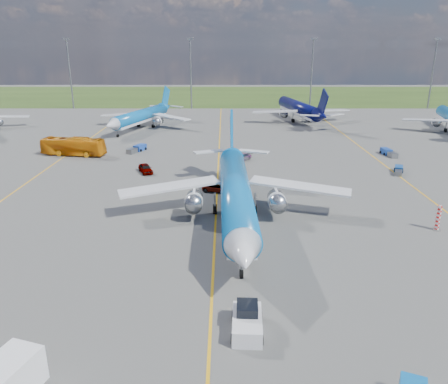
{
  "coord_description": "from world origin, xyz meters",
  "views": [
    {
      "loc": [
        1.06,
        -39.12,
        20.68
      ],
      "look_at": [
        1.04,
        10.01,
        4.0
      ],
      "focal_mm": 35.0,
      "sensor_mm": 36.0,
      "label": 1
    }
  ],
  "objects_px": {
    "service_car_c": "(241,157)",
    "baggage_tug_w": "(399,170)",
    "service_car_a": "(146,168)",
    "baggage_tug_e": "(388,153)",
    "pushback_tug": "(247,321)",
    "baggage_tug_c": "(137,149)",
    "bg_jet_nnw": "(142,129)",
    "warning_post": "(438,218)",
    "apron_bus": "(73,146)",
    "service_car_b": "(217,188)",
    "bg_jet_n": "(298,121)",
    "main_airliner": "(236,221)"
  },
  "relations": [
    {
      "from": "service_car_c",
      "to": "baggage_tug_w",
      "type": "xyz_separation_m",
      "value": [
        26.28,
        -8.46,
        -0.17
      ]
    },
    {
      "from": "service_car_a",
      "to": "baggage_tug_e",
      "type": "bearing_deg",
      "value": -8.09
    },
    {
      "from": "pushback_tug",
      "to": "baggage_tug_c",
      "type": "height_order",
      "value": "pushback_tug"
    },
    {
      "from": "bg_jet_nnw",
      "to": "pushback_tug",
      "type": "xyz_separation_m",
      "value": [
        23.06,
        -83.91,
        0.81
      ]
    },
    {
      "from": "baggage_tug_e",
      "to": "warning_post",
      "type": "bearing_deg",
      "value": -108.15
    },
    {
      "from": "baggage_tug_w",
      "to": "service_car_a",
      "type": "bearing_deg",
      "value": -158.36
    },
    {
      "from": "pushback_tug",
      "to": "service_car_c",
      "type": "height_order",
      "value": "pushback_tug"
    },
    {
      "from": "apron_bus",
      "to": "service_car_a",
      "type": "bearing_deg",
      "value": -116.41
    },
    {
      "from": "apron_bus",
      "to": "baggage_tug_w",
      "type": "bearing_deg",
      "value": -91.0
    },
    {
      "from": "service_car_b",
      "to": "baggage_tug_e",
      "type": "xyz_separation_m",
      "value": [
        33.32,
        22.24,
        -0.06
      ]
    },
    {
      "from": "bg_jet_n",
      "to": "service_car_a",
      "type": "bearing_deg",
      "value": 46.98
    },
    {
      "from": "warning_post",
      "to": "pushback_tug",
      "type": "height_order",
      "value": "warning_post"
    },
    {
      "from": "baggage_tug_w",
      "to": "pushback_tug",
      "type": "bearing_deg",
      "value": -101.17
    },
    {
      "from": "main_airliner",
      "to": "service_car_c",
      "type": "height_order",
      "value": "main_airliner"
    },
    {
      "from": "baggage_tug_w",
      "to": "baggage_tug_c",
      "type": "relative_size",
      "value": 0.84
    },
    {
      "from": "service_car_a",
      "to": "baggage_tug_w",
      "type": "bearing_deg",
      "value": -23.28
    },
    {
      "from": "service_car_c",
      "to": "service_car_b",
      "type": "bearing_deg",
      "value": -55.5
    },
    {
      "from": "service_car_b",
      "to": "baggage_tug_c",
      "type": "xyz_separation_m",
      "value": [
        -16.55,
        25.45,
        -0.03
      ]
    },
    {
      "from": "service_car_b",
      "to": "service_car_c",
      "type": "xyz_separation_m",
      "value": [
        4.36,
        18.35,
        0.05
      ]
    },
    {
      "from": "pushback_tug",
      "to": "service_car_c",
      "type": "distance_m",
      "value": 51.43
    },
    {
      "from": "service_car_c",
      "to": "service_car_a",
      "type": "bearing_deg",
      "value": -105.26
    },
    {
      "from": "warning_post",
      "to": "main_airliner",
      "type": "relative_size",
      "value": 0.07
    },
    {
      "from": "apron_bus",
      "to": "service_car_a",
      "type": "distance_m",
      "value": 20.37
    },
    {
      "from": "service_car_a",
      "to": "baggage_tug_e",
      "type": "height_order",
      "value": "service_car_a"
    },
    {
      "from": "bg_jet_n",
      "to": "baggage_tug_w",
      "type": "xyz_separation_m",
      "value": [
        8.39,
        -53.38,
        0.46
      ]
    },
    {
      "from": "service_car_a",
      "to": "service_car_c",
      "type": "height_order",
      "value": "service_car_a"
    },
    {
      "from": "main_airliner",
      "to": "baggage_tug_e",
      "type": "relative_size",
      "value": 8.02
    },
    {
      "from": "bg_jet_nnw",
      "to": "baggage_tug_c",
      "type": "relative_size",
      "value": 6.58
    },
    {
      "from": "warning_post",
      "to": "apron_bus",
      "type": "bearing_deg",
      "value": 146.31
    },
    {
      "from": "service_car_b",
      "to": "baggage_tug_e",
      "type": "distance_m",
      "value": 40.06
    },
    {
      "from": "bg_jet_nnw",
      "to": "service_car_c",
      "type": "distance_m",
      "value": 40.75
    },
    {
      "from": "bg_jet_n",
      "to": "pushback_tug",
      "type": "bearing_deg",
      "value": 68.46
    },
    {
      "from": "service_car_b",
      "to": "baggage_tug_e",
      "type": "bearing_deg",
      "value": -41.04
    },
    {
      "from": "baggage_tug_c",
      "to": "baggage_tug_e",
      "type": "height_order",
      "value": "baggage_tug_c"
    },
    {
      "from": "apron_bus",
      "to": "bg_jet_n",
      "type": "bearing_deg",
      "value": -40.15
    },
    {
      "from": "warning_post",
      "to": "baggage_tug_c",
      "type": "relative_size",
      "value": 0.56
    },
    {
      "from": "pushback_tug",
      "to": "apron_bus",
      "type": "distance_m",
      "value": 63.55
    },
    {
      "from": "apron_bus",
      "to": "service_car_b",
      "type": "distance_m",
      "value": 36.1
    },
    {
      "from": "pushback_tug",
      "to": "apron_bus",
      "type": "relative_size",
      "value": 0.47
    },
    {
      "from": "pushback_tug",
      "to": "apron_bus",
      "type": "xyz_separation_m",
      "value": [
        -31.24,
        55.34,
        0.94
      ]
    },
    {
      "from": "warning_post",
      "to": "baggage_tug_w",
      "type": "height_order",
      "value": "warning_post"
    },
    {
      "from": "main_airliner",
      "to": "service_car_b",
      "type": "relative_size",
      "value": 9.84
    },
    {
      "from": "baggage_tug_e",
      "to": "bg_jet_nnw",
      "type": "bearing_deg",
      "value": 145.03
    },
    {
      "from": "apron_bus",
      "to": "service_car_a",
      "type": "xyz_separation_m",
      "value": [
        16.19,
        -12.32,
        -1.0
      ]
    },
    {
      "from": "warning_post",
      "to": "service_car_b",
      "type": "height_order",
      "value": "warning_post"
    },
    {
      "from": "service_car_b",
      "to": "apron_bus",
      "type": "bearing_deg",
      "value": 67.09
    },
    {
      "from": "warning_post",
      "to": "bg_jet_n",
      "type": "distance_m",
      "value": 77.38
    },
    {
      "from": "main_airliner",
      "to": "baggage_tug_e",
      "type": "xyz_separation_m",
      "value": [
        30.79,
        33.62,
        0.53
      ]
    },
    {
      "from": "baggage_tug_w",
      "to": "service_car_c",
      "type": "bearing_deg",
      "value": -176.11
    },
    {
      "from": "warning_post",
      "to": "service_car_c",
      "type": "xyz_separation_m",
      "value": [
        -21.7,
        32.35,
        -0.87
      ]
    }
  ]
}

